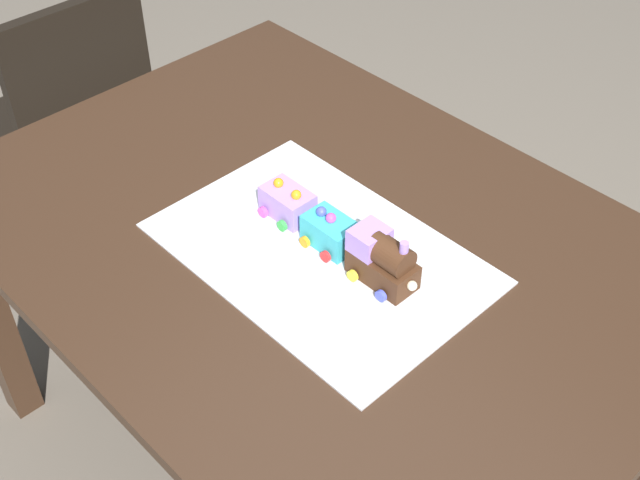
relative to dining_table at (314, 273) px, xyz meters
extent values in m
plane|color=#6B6054|center=(0.00, 0.00, -0.63)|extent=(8.00, 8.00, 0.00)
cube|color=#382316|center=(0.00, 0.00, 0.09)|extent=(1.40, 1.00, 0.03)
cube|color=#382316|center=(0.64, -0.44, -0.28)|extent=(0.07, 0.07, 0.71)
cube|color=black|center=(1.10, -0.05, -0.19)|extent=(0.40, 0.40, 0.04)
cube|color=black|center=(0.92, -0.04, 0.03)|extent=(0.04, 0.40, 0.40)
cube|color=black|center=(1.27, -0.22, -0.42)|extent=(0.04, 0.04, 0.42)
cube|color=black|center=(0.93, -0.21, -0.42)|extent=(0.04, 0.04, 0.42)
cube|color=black|center=(0.93, 0.13, -0.42)|extent=(0.04, 0.04, 0.42)
cube|color=silver|center=(-0.05, 0.03, 0.11)|extent=(0.60, 0.40, 0.00)
cube|color=#472816|center=(-0.18, 0.00, 0.14)|extent=(0.12, 0.06, 0.05)
cylinder|color=#472816|center=(-0.19, 0.00, 0.18)|extent=(0.08, 0.05, 0.05)
cube|color=#AD84E0|center=(-0.14, 0.00, 0.18)|extent=(0.06, 0.06, 0.04)
cylinder|color=#AD84E0|center=(-0.22, 0.00, 0.21)|extent=(0.02, 0.02, 0.03)
sphere|color=#F4EFCC|center=(-0.25, 0.00, 0.14)|extent=(0.02, 0.02, 0.02)
cylinder|color=red|center=(-0.21, -0.03, 0.12)|extent=(0.02, 0.01, 0.02)
cylinder|color=yellow|center=(-0.14, -0.03, 0.12)|extent=(0.02, 0.01, 0.02)
cylinder|color=#4C59D8|center=(-0.21, 0.04, 0.12)|extent=(0.02, 0.01, 0.02)
cylinder|color=yellow|center=(-0.14, 0.04, 0.12)|extent=(0.02, 0.01, 0.02)
cube|color=#38B7C6|center=(-0.05, 0.00, 0.14)|extent=(0.10, 0.06, 0.06)
cylinder|color=red|center=(-0.07, -0.03, 0.12)|extent=(0.02, 0.01, 0.02)
cylinder|color=orange|center=(-0.02, -0.03, 0.12)|extent=(0.02, 0.01, 0.02)
cylinder|color=red|center=(-0.07, 0.04, 0.12)|extent=(0.02, 0.01, 0.02)
cylinder|color=orange|center=(-0.02, 0.04, 0.12)|extent=(0.02, 0.01, 0.02)
sphere|color=#4C59D8|center=(-0.02, 0.00, 0.17)|extent=(0.02, 0.02, 0.02)
sphere|color=#D84CB2|center=(-0.05, 0.00, 0.17)|extent=(0.02, 0.02, 0.02)
cube|color=#AD84E0|center=(0.07, 0.00, 0.14)|extent=(0.10, 0.06, 0.06)
cylinder|color=#4C59D8|center=(0.04, -0.03, 0.12)|extent=(0.02, 0.01, 0.02)
cylinder|color=red|center=(0.10, -0.03, 0.12)|extent=(0.02, 0.01, 0.02)
cylinder|color=green|center=(0.04, 0.04, 0.12)|extent=(0.02, 0.01, 0.02)
cylinder|color=#D84CB2|center=(0.10, 0.04, 0.12)|extent=(0.02, 0.01, 0.02)
sphere|color=orange|center=(0.05, 0.00, 0.17)|extent=(0.02, 0.02, 0.02)
sphere|color=orange|center=(0.10, 0.00, 0.17)|extent=(0.02, 0.02, 0.02)
camera|label=1|loc=(-0.87, 0.81, 1.16)|focal=47.04mm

